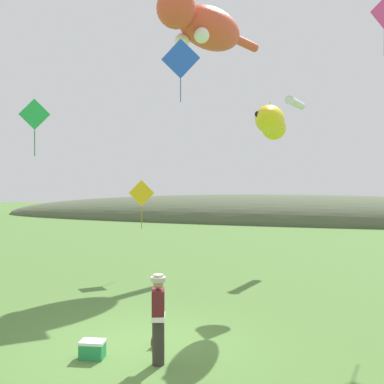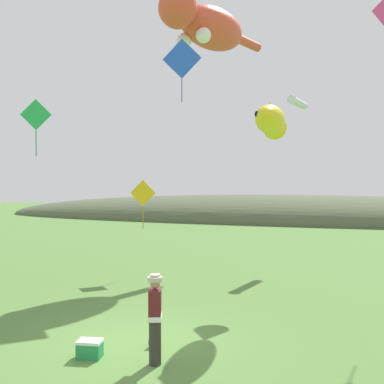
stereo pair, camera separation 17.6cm
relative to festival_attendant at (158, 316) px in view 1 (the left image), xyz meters
The scene contains 11 objects.
ground_plane 1.45m from the festival_attendant, 135.49° to the left, with size 120.00×120.00×0.00m, color #517A38.
distant_hill_ridge 34.70m from the festival_attendant, 91.29° to the left, with size 63.53×13.24×5.01m.
festival_attendant is the anchor object (origin of this frame).
kite_spool 1.22m from the festival_attendant, 114.96° to the left, with size 0.13×0.27×0.27m.
picnic_cooler 1.60m from the festival_attendant, behind, with size 0.54×0.41×0.36m.
kite_giant_cat 15.37m from the festival_attendant, 101.31° to the left, with size 3.53×6.96×2.23m.
kite_fish_windsock 7.40m from the festival_attendant, 75.17° to the left, with size 0.99×3.11×0.95m.
kite_tube_streamer 15.14m from the festival_attendant, 82.64° to the left, with size 0.86×2.01×0.44m.
kite_diamond_green 9.37m from the festival_attendant, 143.79° to the left, with size 1.00×0.42×1.97m.
kite_diamond_blue 11.22m from the festival_attendant, 105.67° to the left, with size 1.54×0.22×2.45m.
kite_diamond_gold 8.93m from the festival_attendant, 116.02° to the left, with size 1.03×0.19×1.94m.
Camera 1 is at (3.86, -8.51, 3.54)m, focal length 40.00 mm.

